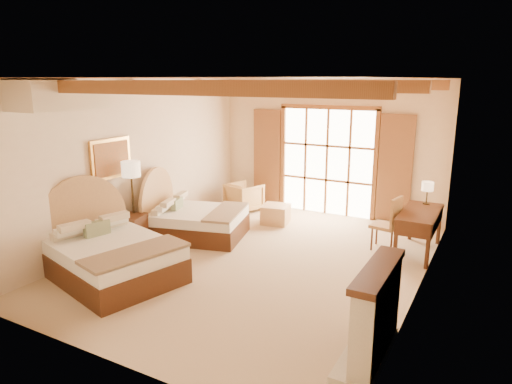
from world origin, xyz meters
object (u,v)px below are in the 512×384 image
Objects in this scene: bed_near at (106,253)px; bed_far at (192,218)px; desk at (419,231)px; armchair at (244,197)px; nightstand at (130,232)px.

bed_far is (-0.01, 2.34, -0.04)m from bed_near.
bed_near is at bearing -104.54° from bed_far.
desk is at bearing 55.14° from bed_near.
armchair is at bearing 74.72° from bed_far.
nightstand is 3.37m from armchair.
nightstand is at bearing 98.02° from armchair.
nightstand is (-0.62, 1.17, -0.09)m from bed_near.
nightstand is (-0.61, -1.18, -0.05)m from bed_far.
bed_near is 3.24× the size of armchair.
armchair is at bearing 167.95° from desk.
bed_near reaches higher than armchair.
desk is at bearing 1.26° from bed_far.
armchair is (0.02, 2.13, -0.03)m from bed_far.
bed_far is 4.49m from desk.
armchair is at bearing 105.24° from bed_near.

